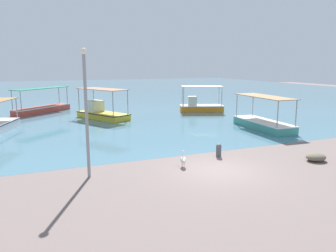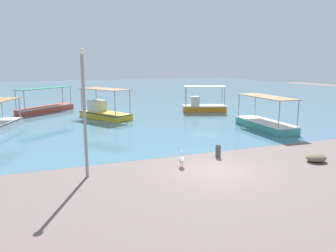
{
  "view_description": "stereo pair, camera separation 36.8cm",
  "coord_description": "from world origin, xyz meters",
  "px_view_note": "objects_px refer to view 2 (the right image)",
  "views": [
    {
      "loc": [
        -7.97,
        -12.98,
        5.03
      ],
      "look_at": [
        -0.53,
        5.06,
        1.32
      ],
      "focal_mm": 35.0,
      "sensor_mm": 36.0,
      "label": 1
    },
    {
      "loc": [
        -7.63,
        -13.11,
        5.03
      ],
      "look_at": [
        -0.53,
        5.06,
        1.32
      ],
      "focal_mm": 35.0,
      "sensor_mm": 36.0,
      "label": 2
    }
  ],
  "objects_px": {
    "fishing_boat_near_right": "(265,123)",
    "lamp_post": "(84,106)",
    "pelican": "(182,160)",
    "net_pile": "(316,158)",
    "fishing_boat_far_right": "(46,107)",
    "fishing_boat_outer": "(104,112)",
    "fishing_boat_far_left": "(203,106)",
    "mooring_bollard": "(218,150)"
  },
  "relations": [
    {
      "from": "net_pile",
      "to": "fishing_boat_near_right",
      "type": "bearing_deg",
      "value": 69.77
    },
    {
      "from": "fishing_boat_outer",
      "to": "pelican",
      "type": "distance_m",
      "value": 16.29
    },
    {
      "from": "fishing_boat_near_right",
      "to": "lamp_post",
      "type": "distance_m",
      "value": 15.9
    },
    {
      "from": "fishing_boat_near_right",
      "to": "pelican",
      "type": "height_order",
      "value": "fishing_boat_near_right"
    },
    {
      "from": "fishing_boat_far_right",
      "to": "net_pile",
      "type": "height_order",
      "value": "fishing_boat_far_right"
    },
    {
      "from": "fishing_boat_far_right",
      "to": "pelican",
      "type": "height_order",
      "value": "fishing_boat_far_right"
    },
    {
      "from": "fishing_boat_near_right",
      "to": "pelican",
      "type": "xyz_separation_m",
      "value": [
        -9.88,
        -6.35,
        -0.13
      ]
    },
    {
      "from": "fishing_boat_outer",
      "to": "fishing_boat_far_left",
      "type": "bearing_deg",
      "value": 3.32
    },
    {
      "from": "fishing_boat_far_right",
      "to": "net_pile",
      "type": "bearing_deg",
      "value": -62.21
    },
    {
      "from": "pelican",
      "to": "net_pile",
      "type": "distance_m",
      "value": 7.12
    },
    {
      "from": "fishing_boat_far_left",
      "to": "fishing_boat_far_right",
      "type": "relative_size",
      "value": 0.81
    },
    {
      "from": "fishing_boat_outer",
      "to": "fishing_boat_near_right",
      "type": "height_order",
      "value": "fishing_boat_outer"
    },
    {
      "from": "pelican",
      "to": "lamp_post",
      "type": "relative_size",
      "value": 0.14
    },
    {
      "from": "fishing_boat_far_right",
      "to": "net_pile",
      "type": "distance_m",
      "value": 27.36
    },
    {
      "from": "pelican",
      "to": "net_pile",
      "type": "relative_size",
      "value": 0.74
    },
    {
      "from": "fishing_boat_far_right",
      "to": "fishing_boat_near_right",
      "type": "xyz_separation_m",
      "value": [
        15.74,
        -16.12,
        0.01
      ]
    },
    {
      "from": "fishing_boat_far_right",
      "to": "pelican",
      "type": "xyz_separation_m",
      "value": [
        5.85,
        -22.47,
        -0.13
      ]
    },
    {
      "from": "fishing_boat_near_right",
      "to": "mooring_bollard",
      "type": "relative_size",
      "value": 8.22
    },
    {
      "from": "mooring_bollard",
      "to": "fishing_boat_near_right",
      "type": "bearing_deg",
      "value": 36.73
    },
    {
      "from": "fishing_boat_far_left",
      "to": "net_pile",
      "type": "relative_size",
      "value": 4.55
    },
    {
      "from": "fishing_boat_far_left",
      "to": "fishing_boat_far_right",
      "type": "bearing_deg",
      "value": 160.52
    },
    {
      "from": "net_pile",
      "to": "mooring_bollard",
      "type": "bearing_deg",
      "value": 148.72
    },
    {
      "from": "fishing_boat_outer",
      "to": "net_pile",
      "type": "height_order",
      "value": "fishing_boat_outer"
    },
    {
      "from": "fishing_boat_outer",
      "to": "lamp_post",
      "type": "height_order",
      "value": "lamp_post"
    },
    {
      "from": "pelican",
      "to": "fishing_boat_far_left",
      "type": "bearing_deg",
      "value": 59.59
    },
    {
      "from": "fishing_boat_far_left",
      "to": "pelican",
      "type": "distance_m",
      "value": 19.58
    },
    {
      "from": "fishing_boat_near_right",
      "to": "pelican",
      "type": "distance_m",
      "value": 11.75
    },
    {
      "from": "fishing_boat_far_left",
      "to": "mooring_bollard",
      "type": "relative_size",
      "value": 6.72
    },
    {
      "from": "lamp_post",
      "to": "net_pile",
      "type": "distance_m",
      "value": 12.01
    },
    {
      "from": "fishing_boat_near_right",
      "to": "mooring_bollard",
      "type": "height_order",
      "value": "fishing_boat_near_right"
    },
    {
      "from": "fishing_boat_outer",
      "to": "pelican",
      "type": "relative_size",
      "value": 7.19
    },
    {
      "from": "fishing_boat_far_left",
      "to": "mooring_bollard",
      "type": "distance_m",
      "value": 17.6
    },
    {
      "from": "lamp_post",
      "to": "fishing_boat_far_right",
      "type": "bearing_deg",
      "value": 93.35
    },
    {
      "from": "fishing_boat_outer",
      "to": "fishing_boat_far_right",
      "type": "distance_m",
      "value": 7.97
    },
    {
      "from": "fishing_boat_far_left",
      "to": "fishing_boat_far_right",
      "type": "xyz_separation_m",
      "value": [
        -15.77,
        5.58,
        -0.1
      ]
    },
    {
      "from": "fishing_boat_far_right",
      "to": "lamp_post",
      "type": "bearing_deg",
      "value": -86.65
    },
    {
      "from": "fishing_boat_near_right",
      "to": "lamp_post",
      "type": "height_order",
      "value": "lamp_post"
    },
    {
      "from": "lamp_post",
      "to": "net_pile",
      "type": "xyz_separation_m",
      "value": [
        11.46,
        -2.0,
        -3.0
      ]
    },
    {
      "from": "fishing_boat_outer",
      "to": "fishing_boat_far_right",
      "type": "bearing_deg",
      "value": 128.86
    },
    {
      "from": "pelican",
      "to": "fishing_boat_near_right",
      "type": "bearing_deg",
      "value": 32.72
    },
    {
      "from": "fishing_boat_near_right",
      "to": "net_pile",
      "type": "xyz_separation_m",
      "value": [
        -2.98,
        -8.09,
        -0.3
      ]
    },
    {
      "from": "fishing_boat_far_right",
      "to": "fishing_boat_near_right",
      "type": "height_order",
      "value": "fishing_boat_near_right"
    }
  ]
}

